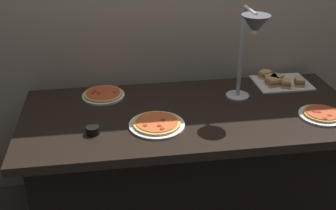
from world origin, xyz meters
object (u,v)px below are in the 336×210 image
object	(u,v)px
pizza_plate_front	(157,124)
pizza_plate_raised_stand	(322,115)
pizza_plate_center	(103,95)
heat_lamp	(252,34)
sauce_cup_near	(93,130)
sandwich_platter	(279,81)

from	to	relation	value
pizza_plate_front	pizza_plate_raised_stand	xyz separation A→B (m)	(0.91, -0.03, -0.00)
pizza_plate_center	pizza_plate_raised_stand	distance (m)	1.27
pizza_plate_center	pizza_plate_front	bearing A→B (deg)	-55.64
heat_lamp	sauce_cup_near	world-z (taller)	heat_lamp
heat_lamp	sauce_cup_near	size ratio (longest dim) A/B	8.07
sandwich_platter	heat_lamp	bearing A→B (deg)	-138.41
pizza_plate_front	pizza_plate_center	xyz separation A→B (m)	(-0.28, 0.40, 0.00)
pizza_plate_raised_stand	sandwich_platter	bearing A→B (deg)	98.45
sauce_cup_near	pizza_plate_center	bearing A→B (deg)	82.54
pizza_plate_front	sandwich_platter	distance (m)	0.94
pizza_plate_center	sauce_cup_near	bearing A→B (deg)	-97.46
pizza_plate_center	sauce_cup_near	distance (m)	0.44
pizza_plate_front	sandwich_platter	bearing A→B (deg)	26.35
heat_lamp	pizza_plate_raised_stand	xyz separation A→B (m)	(0.39, -0.17, -0.42)
pizza_plate_front	pizza_plate_raised_stand	bearing A→B (deg)	-1.92
heat_lamp	pizza_plate_raised_stand	distance (m)	0.60
pizza_plate_raised_stand	sauce_cup_near	xyz separation A→B (m)	(-1.25, 0.00, 0.01)
heat_lamp	pizza_plate_raised_stand	world-z (taller)	heat_lamp
sandwich_platter	sauce_cup_near	bearing A→B (deg)	-159.20
sauce_cup_near	pizza_plate_front	bearing A→B (deg)	4.95
sandwich_platter	sauce_cup_near	xyz separation A→B (m)	(-1.18, -0.45, -0.00)
pizza_plate_center	sauce_cup_near	xyz separation A→B (m)	(-0.06, -0.43, 0.01)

